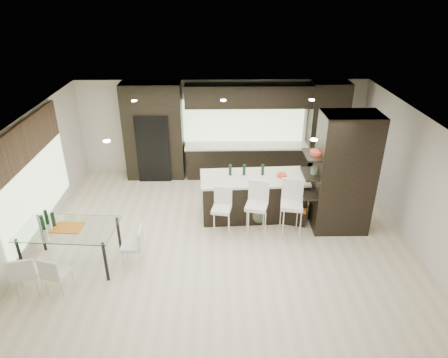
{
  "coord_description": "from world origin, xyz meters",
  "views": [
    {
      "loc": [
        -0.14,
        -7.31,
        5.1
      ],
      "look_at": [
        0.0,
        0.6,
        1.15
      ],
      "focal_mm": 32.0,
      "sensor_mm": 36.0,
      "label": 1
    }
  ],
  "objects_px": {
    "floor_vase": "(259,202)",
    "stool_left": "(222,217)",
    "kitchen_island": "(253,196)",
    "chair_far": "(26,275)",
    "chair_near": "(58,275)",
    "bench": "(282,211)",
    "chair_end": "(132,248)",
    "stool_mid": "(256,215)",
    "stool_right": "(291,214)",
    "dining_table": "(72,246)"
  },
  "relations": [
    {
      "from": "chair_end",
      "to": "kitchen_island",
      "type": "bearing_deg",
      "value": -54.56
    },
    {
      "from": "kitchen_island",
      "to": "chair_near",
      "type": "distance_m",
      "value": 4.53
    },
    {
      "from": "chair_near",
      "to": "floor_vase",
      "type": "bearing_deg",
      "value": 47.35
    },
    {
      "from": "stool_right",
      "to": "dining_table",
      "type": "xyz_separation_m",
      "value": [
        -4.46,
        -0.96,
        -0.09
      ]
    },
    {
      "from": "kitchen_island",
      "to": "chair_near",
      "type": "relative_size",
      "value": 3.25
    },
    {
      "from": "stool_left",
      "to": "chair_far",
      "type": "relative_size",
      "value": 1.14
    },
    {
      "from": "bench",
      "to": "chair_near",
      "type": "height_order",
      "value": "chair_near"
    },
    {
      "from": "bench",
      "to": "chair_end",
      "type": "distance_m",
      "value": 3.59
    },
    {
      "from": "stool_left",
      "to": "bench",
      "type": "xyz_separation_m",
      "value": [
        1.44,
        0.61,
        -0.23
      ]
    },
    {
      "from": "stool_mid",
      "to": "chair_end",
      "type": "relative_size",
      "value": 1.36
    },
    {
      "from": "dining_table",
      "to": "bench",
      "type": "bearing_deg",
      "value": 24.6
    },
    {
      "from": "bench",
      "to": "chair_near",
      "type": "relative_size",
      "value": 1.52
    },
    {
      "from": "floor_vase",
      "to": "dining_table",
      "type": "distance_m",
      "value": 4.08
    },
    {
      "from": "kitchen_island",
      "to": "dining_table",
      "type": "height_order",
      "value": "kitchen_island"
    },
    {
      "from": "floor_vase",
      "to": "stool_left",
      "type": "bearing_deg",
      "value": -151.32
    },
    {
      "from": "stool_right",
      "to": "floor_vase",
      "type": "distance_m",
      "value": 0.82
    },
    {
      "from": "stool_mid",
      "to": "chair_near",
      "type": "height_order",
      "value": "stool_mid"
    },
    {
      "from": "stool_mid",
      "to": "kitchen_island",
      "type": "bearing_deg",
      "value": 105.43
    },
    {
      "from": "chair_near",
      "to": "stool_left",
      "type": "bearing_deg",
      "value": 47.89
    },
    {
      "from": "bench",
      "to": "chair_far",
      "type": "relative_size",
      "value": 1.46
    },
    {
      "from": "floor_vase",
      "to": "chair_near",
      "type": "height_order",
      "value": "floor_vase"
    },
    {
      "from": "stool_mid",
      "to": "bench",
      "type": "height_order",
      "value": "stool_mid"
    },
    {
      "from": "bench",
      "to": "kitchen_island",
      "type": "bearing_deg",
      "value": 178.75
    },
    {
      "from": "kitchen_island",
      "to": "bench",
      "type": "bearing_deg",
      "value": -21.08
    },
    {
      "from": "kitchen_island",
      "to": "chair_end",
      "type": "xyz_separation_m",
      "value": [
        -2.53,
        -1.82,
        -0.14
      ]
    },
    {
      "from": "kitchen_island",
      "to": "chair_far",
      "type": "bearing_deg",
      "value": -151.51
    },
    {
      "from": "stool_left",
      "to": "floor_vase",
      "type": "distance_m",
      "value": 0.99
    },
    {
      "from": "stool_right",
      "to": "chair_far",
      "type": "xyz_separation_m",
      "value": [
        -5.02,
        -1.75,
        -0.13
      ]
    },
    {
      "from": "dining_table",
      "to": "chair_end",
      "type": "bearing_deg",
      "value": 4.56
    },
    {
      "from": "stool_right",
      "to": "chair_end",
      "type": "distance_m",
      "value": 3.42
    },
    {
      "from": "stool_mid",
      "to": "chair_near",
      "type": "relative_size",
      "value": 1.35
    },
    {
      "from": "stool_left",
      "to": "chair_end",
      "type": "distance_m",
      "value": 2.03
    },
    {
      "from": "dining_table",
      "to": "chair_far",
      "type": "distance_m",
      "value": 0.97
    },
    {
      "from": "floor_vase",
      "to": "chair_end",
      "type": "distance_m",
      "value": 3.02
    },
    {
      "from": "floor_vase",
      "to": "dining_table",
      "type": "xyz_separation_m",
      "value": [
        -3.81,
        -1.47,
        -0.12
      ]
    },
    {
      "from": "stool_right",
      "to": "dining_table",
      "type": "height_order",
      "value": "stool_right"
    },
    {
      "from": "kitchen_island",
      "to": "stool_left",
      "type": "xyz_separation_m",
      "value": [
        -0.76,
        -0.83,
        -0.07
      ]
    },
    {
      "from": "stool_right",
      "to": "bench",
      "type": "height_order",
      "value": "stool_right"
    },
    {
      "from": "stool_mid",
      "to": "chair_end",
      "type": "height_order",
      "value": "stool_mid"
    },
    {
      "from": "dining_table",
      "to": "stool_mid",
      "type": "bearing_deg",
      "value": 19.18
    },
    {
      "from": "kitchen_island",
      "to": "stool_mid",
      "type": "relative_size",
      "value": 2.42
    },
    {
      "from": "chair_end",
      "to": "stool_left",
      "type": "bearing_deg",
      "value": -61.05
    },
    {
      "from": "stool_left",
      "to": "bench",
      "type": "height_order",
      "value": "stool_left"
    },
    {
      "from": "stool_mid",
      "to": "floor_vase",
      "type": "distance_m",
      "value": 0.51
    },
    {
      "from": "bench",
      "to": "chair_end",
      "type": "height_order",
      "value": "chair_end"
    },
    {
      "from": "kitchen_island",
      "to": "bench",
      "type": "height_order",
      "value": "kitchen_island"
    },
    {
      "from": "stool_left",
      "to": "dining_table",
      "type": "height_order",
      "value": "stool_left"
    },
    {
      "from": "stool_left",
      "to": "chair_end",
      "type": "bearing_deg",
      "value": -138.82
    },
    {
      "from": "bench",
      "to": "chair_end",
      "type": "bearing_deg",
      "value": -136.73
    },
    {
      "from": "stool_right",
      "to": "chair_near",
      "type": "xyz_separation_m",
      "value": [
        -4.46,
        -1.75,
        -0.15
      ]
    }
  ]
}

